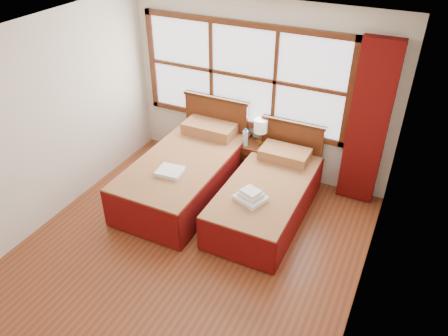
% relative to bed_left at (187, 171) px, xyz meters
% --- Properties ---
extents(floor, '(4.50, 4.50, 0.00)m').
position_rel_bed_left_xyz_m(floor, '(0.65, -1.20, -0.34)').
color(floor, brown).
rests_on(floor, ground).
extents(ceiling, '(4.50, 4.50, 0.00)m').
position_rel_bed_left_xyz_m(ceiling, '(0.65, -1.20, 2.26)').
color(ceiling, white).
rests_on(ceiling, wall_back).
extents(wall_back, '(4.00, 0.00, 4.00)m').
position_rel_bed_left_xyz_m(wall_back, '(0.65, 1.05, 0.96)').
color(wall_back, silver).
rests_on(wall_back, floor).
extents(wall_left, '(0.00, 4.50, 4.50)m').
position_rel_bed_left_xyz_m(wall_left, '(-1.35, -1.20, 0.96)').
color(wall_left, silver).
rests_on(wall_left, floor).
extents(wall_right, '(0.00, 4.50, 4.50)m').
position_rel_bed_left_xyz_m(wall_right, '(2.65, -1.20, 0.96)').
color(wall_right, silver).
rests_on(wall_right, floor).
extents(window, '(3.16, 0.06, 1.56)m').
position_rel_bed_left_xyz_m(window, '(0.40, 1.02, 1.16)').
color(window, white).
rests_on(window, wall_back).
extents(curtain, '(0.50, 0.16, 2.30)m').
position_rel_bed_left_xyz_m(curtain, '(2.25, 0.91, 0.83)').
color(curtain, '#5E0B09').
rests_on(curtain, wall_back).
extents(bed_left, '(1.15, 2.24, 1.13)m').
position_rel_bed_left_xyz_m(bed_left, '(0.00, 0.00, 0.00)').
color(bed_left, '#371A0B').
rests_on(bed_left, floor).
extents(bed_right, '(1.02, 2.04, 0.99)m').
position_rel_bed_left_xyz_m(bed_right, '(1.24, 0.00, -0.04)').
color(bed_right, '#371A0B').
rests_on(bed_right, floor).
extents(nightstand, '(0.41, 0.41, 0.55)m').
position_rel_bed_left_xyz_m(nightstand, '(0.66, 0.80, -0.07)').
color(nightstand, '#542712').
rests_on(nightstand, floor).
extents(towels_left, '(0.36, 0.32, 0.05)m').
position_rel_bed_left_xyz_m(towels_left, '(0.03, -0.47, 0.28)').
color(towels_left, white).
rests_on(towels_left, bed_left).
extents(towels_right, '(0.43, 0.41, 0.15)m').
position_rel_bed_left_xyz_m(towels_right, '(1.18, -0.46, 0.24)').
color(towels_right, white).
rests_on(towels_right, bed_right).
extents(lamp, '(0.20, 0.20, 0.39)m').
position_rel_bed_left_xyz_m(lamp, '(0.77, 0.88, 0.48)').
color(lamp, '#BD843C').
rests_on(lamp, nightstand).
extents(bottle_near, '(0.06, 0.06, 0.24)m').
position_rel_bed_left_xyz_m(bottle_near, '(0.57, 0.75, 0.32)').
color(bottle_near, '#AEC9DF').
rests_on(bottle_near, nightstand).
extents(bottle_far, '(0.07, 0.07, 0.27)m').
position_rel_bed_left_xyz_m(bottle_far, '(0.60, 0.71, 0.33)').
color(bottle_far, '#AEC9DF').
rests_on(bottle_far, nightstand).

